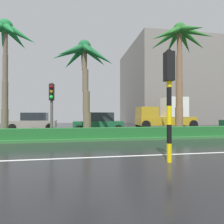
{
  "coord_description": "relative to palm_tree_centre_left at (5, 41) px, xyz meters",
  "views": [
    {
      "loc": [
        4.63,
        -5.01,
        1.59
      ],
      "look_at": [
        7.64,
        12.51,
        1.77
      ],
      "focal_mm": 30.68,
      "sensor_mm": 36.0,
      "label": 1
    }
  ],
  "objects": [
    {
      "name": "traffic_signal_median_right",
      "position": [
        3.12,
        -1.63,
        -3.9
      ],
      "size": [
        0.28,
        0.43,
        3.27
      ],
      "color": "#4C4C47",
      "rests_on": "median_strip"
    },
    {
      "name": "palm_tree_centre",
      "position": [
        5.1,
        0.08,
        -1.0
      ],
      "size": [
        4.4,
        4.51,
        6.59
      ],
      "color": "brown",
      "rests_on": "median_strip"
    },
    {
      "name": "building_far_right",
      "position": [
        24.16,
        19.35,
        0.39
      ],
      "size": [
        21.36,
        15.77,
        13.39
      ],
      "color": "slate",
      "rests_on": "ground_plane"
    },
    {
      "name": "car_in_traffic_third",
      "position": [
        6.4,
        3.43,
        -5.48
      ],
      "size": [
        4.3,
        2.02,
        1.72
      ],
      "rotation": [
        0.0,
        0.0,
        3.14
      ],
      "color": "#195133",
      "rests_on": "ground_plane"
    },
    {
      "name": "box_truck_lead",
      "position": [
        14.35,
        6.82,
        -4.76
      ],
      "size": [
        6.4,
        2.64,
        3.46
      ],
      "rotation": [
        0.0,
        0.0,
        3.14
      ],
      "color": "#B28C1E",
      "rests_on": "ground_plane"
    },
    {
      "name": "car_in_traffic_second",
      "position": [
        0.31,
        6.59,
        -5.48
      ],
      "size": [
        4.3,
        2.02,
        1.72
      ],
      "rotation": [
        0.0,
        0.0,
        3.14
      ],
      "color": "gray",
      "rests_on": "ground_plane"
    },
    {
      "name": "palm_tree_centre_right",
      "position": [
        12.08,
        -0.24,
        0.33
      ],
      "size": [
        4.76,
        4.9,
        8.23
      ],
      "color": "brown",
      "rests_on": "median_strip"
    },
    {
      "name": "median_strip",
      "position": [
        0.09,
        -0.31,
        -6.23
      ],
      "size": [
        85.5,
        4.0,
        0.15
      ],
      "primitive_type": "cube",
      "color": "#2D6B33",
      "rests_on": "ground_plane"
    },
    {
      "name": "ground_plane",
      "position": [
        0.09,
        0.69,
        -6.36
      ],
      "size": [
        90.0,
        42.0,
        0.1
      ],
      "primitive_type": "cube",
      "color": "black"
    },
    {
      "name": "traffic_signal_foreground",
      "position": [
        7.66,
        -7.4,
        -3.75
      ],
      "size": [
        0.28,
        0.43,
        3.71
      ],
      "rotation": [
        0.0,
        0.0,
        3.14
      ],
      "color": "yellow",
      "rests_on": "ground_plane"
    },
    {
      "name": "palm_tree_centre_left",
      "position": [
        0.0,
        0.0,
        0.0
      ],
      "size": [
        4.07,
        3.92,
        7.59
      ],
      "color": "brown",
      "rests_on": "median_strip"
    }
  ]
}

